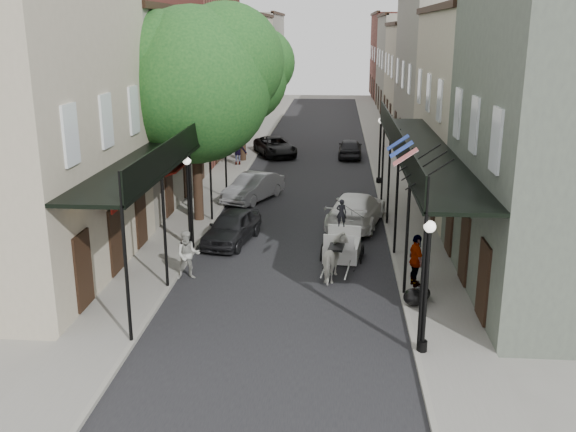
% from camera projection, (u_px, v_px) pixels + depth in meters
% --- Properties ---
extents(ground, '(140.00, 140.00, 0.00)m').
position_uv_depth(ground, '(279.00, 318.00, 19.73)').
color(ground, gray).
rests_on(ground, ground).
extents(road, '(8.00, 90.00, 0.01)m').
position_uv_depth(road, '(309.00, 176.00, 38.87)').
color(road, black).
rests_on(road, ground).
extents(sidewalk_left, '(2.20, 90.00, 0.12)m').
position_uv_depth(sidewalk_left, '(227.00, 174.00, 39.23)').
color(sidewalk_left, gray).
rests_on(sidewalk_left, ground).
extents(sidewalk_right, '(2.20, 90.00, 0.12)m').
position_uv_depth(sidewalk_right, '(392.00, 176.00, 38.49)').
color(sidewalk_right, gray).
rests_on(sidewalk_right, ground).
extents(building_row_left, '(5.00, 80.00, 10.50)m').
position_uv_depth(building_row_left, '(200.00, 76.00, 47.61)').
color(building_row_left, '#ADA28A').
rests_on(building_row_left, ground).
extents(building_row_right, '(5.00, 80.00, 10.50)m').
position_uv_depth(building_row_right, '(434.00, 77.00, 46.35)').
color(building_row_right, gray).
rests_on(building_row_right, ground).
extents(gallery_left, '(2.20, 18.05, 4.88)m').
position_uv_depth(gallery_left, '(175.00, 146.00, 25.63)').
color(gallery_left, black).
rests_on(gallery_left, sidewalk_left).
extents(gallery_right, '(2.20, 18.05, 4.88)m').
position_uv_depth(gallery_right, '(417.00, 150.00, 24.93)').
color(gallery_right, black).
rests_on(gallery_right, sidewalk_right).
extents(tree_near, '(7.31, 6.80, 9.63)m').
position_uv_depth(tree_near, '(204.00, 78.00, 27.97)').
color(tree_near, '#382619').
rests_on(tree_near, sidewalk_left).
extents(tree_far, '(6.45, 6.00, 8.61)m').
position_uv_depth(tree_far, '(247.00, 73.00, 41.55)').
color(tree_far, '#382619').
rests_on(tree_far, sidewalk_left).
extents(lamppost_right_near, '(0.32, 0.32, 3.71)m').
position_uv_depth(lamppost_right_near, '(426.00, 285.00, 16.94)').
color(lamppost_right_near, black).
rests_on(lamppost_right_near, sidewalk_right).
extents(lamppost_left, '(0.32, 0.32, 3.71)m').
position_uv_depth(lamppost_left, '(189.00, 201.00, 25.20)').
color(lamppost_left, black).
rests_on(lamppost_left, sidewalk_left).
extents(lamppost_right_far, '(0.32, 0.32, 3.71)m').
position_uv_depth(lamppost_right_far, '(380.00, 149.00, 36.09)').
color(lamppost_right_far, black).
rests_on(lamppost_right_far, sidewalk_right).
extents(horse, '(1.03, 1.90, 1.53)m').
position_uv_depth(horse, '(336.00, 259.00, 22.63)').
color(horse, silver).
rests_on(horse, ground).
extents(carriage, '(1.74, 2.39, 2.56)m').
position_uv_depth(carriage, '(343.00, 232.00, 24.81)').
color(carriage, black).
rests_on(carriage, ground).
extents(pedestrian_walking, '(1.02, 0.88, 1.79)m').
position_uv_depth(pedestrian_walking, '(188.00, 255.00, 22.61)').
color(pedestrian_walking, '#A0A097').
rests_on(pedestrian_walking, ground).
extents(pedestrian_sidewalk_left, '(1.32, 0.89, 1.90)m').
position_uv_depth(pedestrian_sidewalk_left, '(238.00, 150.00, 41.37)').
color(pedestrian_sidewalk_left, gray).
rests_on(pedestrian_sidewalk_left, sidewalk_left).
extents(pedestrian_sidewalk_right, '(0.68, 1.15, 1.83)m').
position_uv_depth(pedestrian_sidewalk_right, '(416.00, 261.00, 21.65)').
color(pedestrian_sidewalk_right, gray).
rests_on(pedestrian_sidewalk_right, sidewalk_right).
extents(car_left_near, '(2.33, 4.19, 1.35)m').
position_uv_depth(car_left_near, '(232.00, 227.00, 26.55)').
color(car_left_near, black).
rests_on(car_left_near, ground).
extents(car_left_mid, '(3.00, 4.47, 1.39)m').
position_uv_depth(car_left_mid, '(253.00, 187.00, 33.13)').
color(car_left_mid, '#98989D').
rests_on(car_left_mid, ground).
extents(car_left_far, '(3.76, 5.23, 1.32)m').
position_uv_depth(car_left_far, '(275.00, 146.00, 44.91)').
color(car_left_far, black).
rests_on(car_left_far, ground).
extents(car_right_near, '(3.13, 5.48, 1.50)m').
position_uv_depth(car_right_near, '(356.00, 209.00, 28.90)').
color(car_right_near, white).
rests_on(car_right_near, ground).
extents(car_right_far, '(1.69, 3.97, 1.34)m').
position_uv_depth(car_right_far, '(350.00, 148.00, 44.24)').
color(car_right_far, black).
rests_on(car_right_far, ground).
extents(trash_bags, '(0.92, 1.07, 0.56)m').
position_uv_depth(trash_bags, '(417.00, 296.00, 20.45)').
color(trash_bags, black).
rests_on(trash_bags, sidewalk_right).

